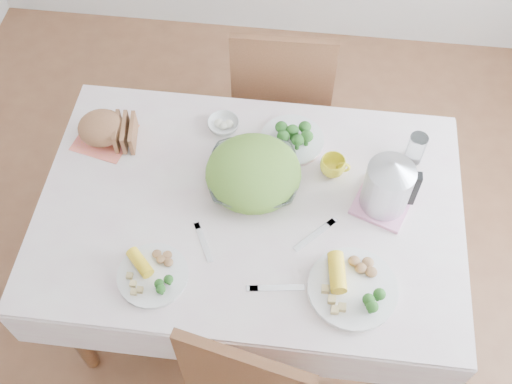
# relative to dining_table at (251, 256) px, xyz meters

# --- Properties ---
(floor) EXTENTS (3.60, 3.60, 0.00)m
(floor) POSITION_rel_dining_table_xyz_m (0.00, 0.00, -0.38)
(floor) COLOR brown
(floor) RESTS_ON ground
(dining_table) EXTENTS (1.40, 0.90, 0.75)m
(dining_table) POSITION_rel_dining_table_xyz_m (0.00, 0.00, 0.00)
(dining_table) COLOR brown
(dining_table) RESTS_ON floor
(tablecloth) EXTENTS (1.50, 1.00, 0.01)m
(tablecloth) POSITION_rel_dining_table_xyz_m (0.00, 0.00, 0.38)
(tablecloth) COLOR silver
(tablecloth) RESTS_ON dining_table
(chair_far) EXTENTS (0.45, 0.45, 0.98)m
(chair_far) POSITION_rel_dining_table_xyz_m (0.05, 0.82, 0.09)
(chair_far) COLOR brown
(chair_far) RESTS_ON floor
(salad_bowl) EXTENTS (0.35, 0.35, 0.08)m
(salad_bowl) POSITION_rel_dining_table_xyz_m (0.00, 0.10, 0.43)
(salad_bowl) COLOR white
(salad_bowl) RESTS_ON tablecloth
(dinner_plate_left) EXTENTS (0.31, 0.31, 0.02)m
(dinner_plate_left) POSITION_rel_dining_table_xyz_m (-0.28, -0.31, 0.40)
(dinner_plate_left) COLOR white
(dinner_plate_left) RESTS_ON tablecloth
(dinner_plate_right) EXTENTS (0.35, 0.35, 0.02)m
(dinner_plate_right) POSITION_rel_dining_table_xyz_m (0.37, -0.29, 0.40)
(dinner_plate_right) COLOR white
(dinner_plate_right) RESTS_ON tablecloth
(broccoli_plate) EXTENTS (0.27, 0.27, 0.02)m
(broccoli_plate) POSITION_rel_dining_table_xyz_m (0.12, 0.30, 0.40)
(broccoli_plate) COLOR beige
(broccoli_plate) RESTS_ON tablecloth
(napkin) EXTENTS (0.24, 0.24, 0.00)m
(napkin) POSITION_rel_dining_table_xyz_m (-0.59, 0.24, 0.39)
(napkin) COLOR #EF6F5B
(napkin) RESTS_ON tablecloth
(bread_loaf) EXTENTS (0.23, 0.23, 0.11)m
(bread_loaf) POSITION_rel_dining_table_xyz_m (-0.59, 0.24, 0.45)
(bread_loaf) COLOR brown
(bread_loaf) RESTS_ON napkin
(fruit_bowl) EXTENTS (0.15, 0.15, 0.04)m
(fruit_bowl) POSITION_rel_dining_table_xyz_m (-0.14, 0.34, 0.41)
(fruit_bowl) COLOR white
(fruit_bowl) RESTS_ON tablecloth
(yellow_mug) EXTENTS (0.10, 0.10, 0.07)m
(yellow_mug) POSITION_rel_dining_table_xyz_m (0.28, 0.18, 0.42)
(yellow_mug) COLOR yellow
(yellow_mug) RESTS_ON tablecloth
(glass_tumbler) EXTENTS (0.07, 0.07, 0.13)m
(glass_tumbler) POSITION_rel_dining_table_xyz_m (0.58, 0.27, 0.45)
(glass_tumbler) COLOR white
(glass_tumbler) RESTS_ON tablecloth
(pink_tray) EXTENTS (0.24, 0.24, 0.01)m
(pink_tray) POSITION_rel_dining_table_xyz_m (0.46, 0.06, 0.40)
(pink_tray) COLOR pink
(pink_tray) RESTS_ON tablecloth
(electric_kettle) EXTENTS (0.20, 0.20, 0.23)m
(electric_kettle) POSITION_rel_dining_table_xyz_m (0.46, 0.06, 0.51)
(electric_kettle) COLOR #B2B5BA
(electric_kettle) RESTS_ON pink_tray
(fork_left) EXTENTS (0.09, 0.15, 0.00)m
(fork_left) POSITION_rel_dining_table_xyz_m (-0.14, -0.17, 0.39)
(fork_left) COLOR silver
(fork_left) RESTS_ON tablecloth
(fork_right) EXTENTS (0.14, 0.15, 0.00)m
(fork_right) POSITION_rel_dining_table_xyz_m (0.24, -0.09, 0.39)
(fork_right) COLOR silver
(fork_right) RESTS_ON tablecloth
(knife) EXTENTS (0.18, 0.05, 0.00)m
(knife) POSITION_rel_dining_table_xyz_m (0.13, -0.31, 0.39)
(knife) COLOR silver
(knife) RESTS_ON tablecloth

